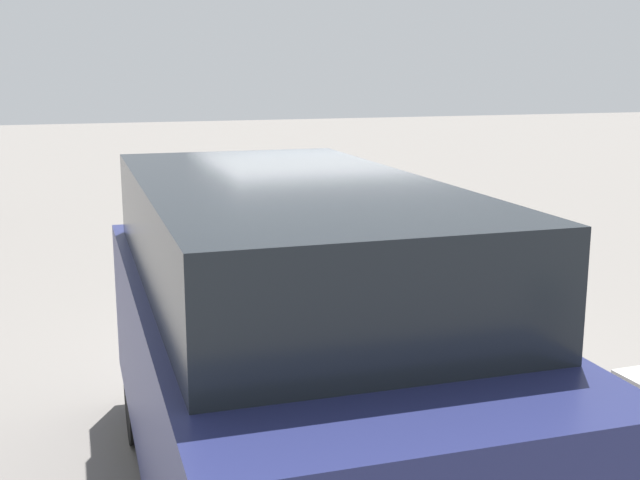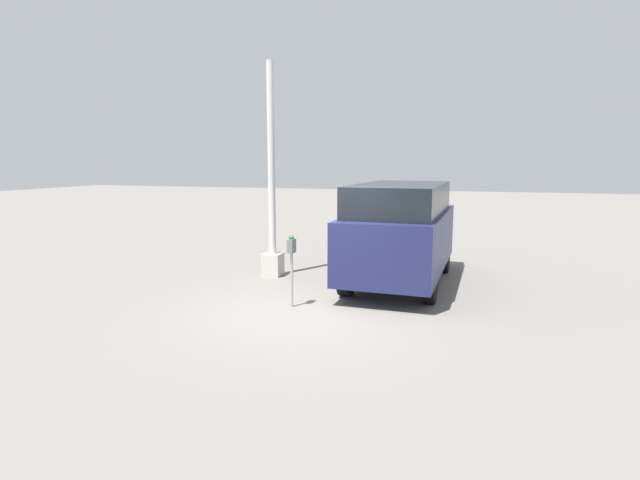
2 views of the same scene
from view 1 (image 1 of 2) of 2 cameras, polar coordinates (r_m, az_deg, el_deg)
name	(u,v)px [view 1 (image 1 of 2)]	position (r m, az deg, el deg)	size (l,w,h in m)	color
ground_plane	(334,364)	(8.33, 1.00, -8.81)	(80.00, 80.00, 0.00)	slate
parking_meter_near	(379,265)	(8.11, 4.22, -1.79)	(0.21, 0.12, 1.40)	#9E9EA3
parked_van	(290,342)	(5.23, -2.16, -7.28)	(4.81, 2.09, 2.28)	navy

